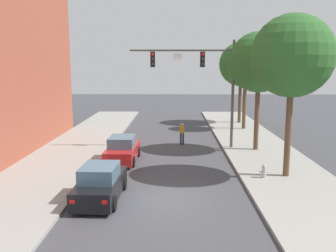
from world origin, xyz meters
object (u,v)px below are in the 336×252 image
(car_lead_red, at_px, (123,150))
(street_tree_nearest, at_px, (292,56))
(street_tree_third, at_px, (246,70))
(street_tree_farthest, at_px, (241,64))
(car_following_black, at_px, (100,184))
(fire_hydrant, at_px, (264,171))
(pedestrian_crossing_road, at_px, (182,133))
(traffic_signal_mast, at_px, (203,73))
(street_tree_second, at_px, (259,62))

(car_lead_red, bearing_deg, street_tree_nearest, -19.91)
(street_tree_third, distance_m, street_tree_farthest, 3.69)
(car_following_black, bearing_deg, fire_hydrant, 19.73)
(car_lead_red, xyz_separation_m, pedestrian_crossing_road, (3.81, 4.94, 0.19))
(traffic_signal_mast, relative_size, street_tree_second, 0.93)
(car_following_black, relative_size, fire_hydrant, 5.95)
(street_tree_third, bearing_deg, traffic_signal_mast, -119.58)
(fire_hydrant, height_order, street_tree_second, street_tree_second)
(street_tree_nearest, bearing_deg, fire_hydrant, -163.49)
(car_following_black, distance_m, street_tree_nearest, 11.27)
(street_tree_farthest, bearing_deg, car_lead_red, -123.57)
(street_tree_third, height_order, street_tree_farthest, street_tree_farthest)
(street_tree_second, bearing_deg, car_lead_red, -162.50)
(fire_hydrant, height_order, street_tree_farthest, street_tree_farthest)
(street_tree_farthest, bearing_deg, pedestrian_crossing_road, -121.39)
(car_lead_red, distance_m, pedestrian_crossing_road, 6.24)
(street_tree_nearest, relative_size, street_tree_farthest, 1.03)
(street_tree_third, bearing_deg, street_tree_farthest, 86.30)
(fire_hydrant, relative_size, street_tree_second, 0.09)
(car_lead_red, xyz_separation_m, fire_hydrant, (7.89, -3.68, -0.22))
(car_lead_red, xyz_separation_m, car_following_black, (-0.07, -6.54, 0.00))
(fire_hydrant, bearing_deg, street_tree_second, 81.20)
(street_tree_nearest, distance_m, street_tree_second, 6.13)
(pedestrian_crossing_road, xyz_separation_m, street_tree_nearest, (5.33, -8.25, 5.46))
(fire_hydrant, distance_m, street_tree_third, 15.86)
(traffic_signal_mast, xyz_separation_m, car_lead_red, (-5.22, -3.46, -4.65))
(car_lead_red, height_order, street_tree_nearest, street_tree_nearest)
(pedestrian_crossing_road, bearing_deg, traffic_signal_mast, -46.20)
(pedestrian_crossing_road, bearing_deg, street_tree_farthest, 58.61)
(pedestrian_crossing_road, bearing_deg, car_following_black, -108.66)
(traffic_signal_mast, xyz_separation_m, street_tree_farthest, (4.67, 11.45, 0.66))
(fire_hydrant, height_order, street_tree_third, street_tree_third)
(pedestrian_crossing_road, xyz_separation_m, street_tree_third, (5.85, 6.34, 4.57))
(car_following_black, xyz_separation_m, pedestrian_crossing_road, (3.88, 11.47, 0.19))
(car_following_black, xyz_separation_m, fire_hydrant, (7.96, 2.85, -0.22))
(traffic_signal_mast, height_order, car_following_black, traffic_signal_mast)
(car_following_black, xyz_separation_m, street_tree_farthest, (9.96, 21.45, 5.31))
(car_lead_red, relative_size, pedestrian_crossing_road, 2.61)
(street_tree_second, height_order, street_tree_farthest, street_tree_farthest)
(traffic_signal_mast, distance_m, street_tree_second, 3.80)
(traffic_signal_mast, xyz_separation_m, street_tree_third, (4.44, 7.81, 0.11))
(street_tree_nearest, distance_m, street_tree_farthest, 18.24)
(car_following_black, bearing_deg, pedestrian_crossing_road, 71.34)
(street_tree_third, bearing_deg, car_lead_red, -130.59)
(street_tree_nearest, xyz_separation_m, street_tree_farthest, (0.75, 18.22, -0.34))
(car_following_black, distance_m, street_tree_farthest, 24.24)
(car_lead_red, relative_size, street_tree_second, 0.53)
(traffic_signal_mast, bearing_deg, street_tree_second, -10.16)
(car_lead_red, xyz_separation_m, street_tree_third, (9.66, 11.27, 4.76))
(car_lead_red, bearing_deg, fire_hydrant, -25.02)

